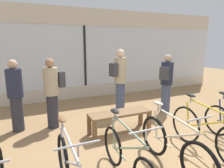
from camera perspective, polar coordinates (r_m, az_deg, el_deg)
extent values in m
plane|color=#99754C|center=(4.02, 11.30, -18.35)|extent=(24.00, 24.00, 0.00)
cube|color=beige|center=(7.54, -7.52, -2.05)|extent=(12.00, 0.08, 0.45)
cube|color=silver|center=(7.34, -7.79, 7.86)|extent=(12.00, 0.04, 2.15)
cube|color=beige|center=(7.38, -8.10, 18.57)|extent=(12.00, 0.08, 0.60)
cube|color=black|center=(7.31, -7.73, 7.85)|extent=(0.08, 0.02, 2.15)
torus|color=black|center=(3.18, -13.82, -19.87)|extent=(0.05, 0.70, 0.70)
cylinder|color=#BCBCC1|center=(2.60, -11.76, -21.22)|extent=(0.03, 0.92, 0.51)
cylinder|color=#BCBCC1|center=(3.03, -13.90, -16.36)|extent=(0.03, 0.11, 0.49)
cylinder|color=#BCBCC1|center=(2.49, -12.18, -15.54)|extent=(0.03, 0.85, 0.10)
cylinder|color=#BCBCC1|center=(2.99, -12.97, -22.00)|extent=(0.03, 0.44, 0.03)
cylinder|color=#B2B2B7|center=(2.86, -14.06, -11.21)|extent=(0.02, 0.02, 0.14)
ellipsoid|color=brown|center=(2.83, -14.14, -9.72)|extent=(0.11, 0.22, 0.06)
cylinder|color=#B2B2B7|center=(2.08, -9.69, -18.25)|extent=(0.02, 0.02, 0.12)
cylinder|color=#ADADB2|center=(2.05, -9.75, -16.80)|extent=(0.46, 0.02, 0.02)
torus|color=black|center=(3.45, 0.20, -17.26)|extent=(0.04, 0.65, 0.65)
cylinder|color=gray|center=(2.92, 4.82, -17.76)|extent=(0.03, 0.94, 0.51)
cylinder|color=gray|center=(3.31, 0.49, -13.93)|extent=(0.03, 0.11, 0.49)
cylinder|color=gray|center=(2.81, 4.61, -12.60)|extent=(0.03, 0.86, 0.10)
cylinder|color=gray|center=(3.28, 1.92, -18.99)|extent=(0.03, 0.45, 0.03)
cylinder|color=#B2B2B7|center=(3.16, 0.81, -9.13)|extent=(0.02, 0.02, 0.14)
ellipsoid|color=black|center=(3.13, 0.82, -7.76)|extent=(0.11, 0.22, 0.06)
cylinder|color=#B2B2B7|center=(2.44, 9.67, -14.23)|extent=(0.02, 0.02, 0.12)
cylinder|color=#ADADB2|center=(2.42, 9.72, -12.95)|extent=(0.46, 0.02, 0.02)
torus|color=black|center=(3.79, 11.90, -14.24)|extent=(0.05, 0.71, 0.71)
torus|color=black|center=(3.14, 23.64, -20.90)|extent=(0.05, 0.71, 0.71)
cylinder|color=beige|center=(3.31, 17.83, -13.96)|extent=(0.03, 0.95, 0.51)
cylinder|color=beige|center=(3.67, 12.43, -11.09)|extent=(0.03, 0.11, 0.49)
cylinder|color=beige|center=(3.22, 17.77, -9.35)|extent=(0.03, 0.88, 0.10)
cylinder|color=beige|center=(3.63, 14.10, -15.58)|extent=(0.03, 0.46, 0.03)
cylinder|color=#B2B2B7|center=(3.53, 13.04, -6.65)|extent=(0.02, 0.02, 0.14)
ellipsoid|color=#B2A893|center=(3.50, 13.10, -5.41)|extent=(0.11, 0.22, 0.06)
cylinder|color=#B2B2B7|center=(2.90, 23.74, -10.13)|extent=(0.02, 0.02, 0.12)
cylinder|color=#ADADB2|center=(2.88, 23.84, -9.02)|extent=(0.46, 0.02, 0.02)
torus|color=black|center=(4.41, 20.25, -10.74)|extent=(0.04, 0.74, 0.74)
cylinder|color=gold|center=(3.97, 26.30, -10.02)|extent=(0.03, 0.99, 0.51)
cylinder|color=gold|center=(4.30, 20.84, -7.94)|extent=(0.03, 0.11, 0.49)
cylinder|color=gold|center=(3.90, 26.32, -6.12)|extent=(0.03, 0.92, 0.10)
cylinder|color=gold|center=(4.26, 22.54, -11.73)|extent=(0.03, 0.48, 0.03)
cylinder|color=#B2B2B7|center=(4.18, 21.53, -4.08)|extent=(0.02, 0.02, 0.14)
ellipsoid|color=black|center=(4.16, 21.61, -3.02)|extent=(0.11, 0.22, 0.06)
torus|color=black|center=(4.99, 27.86, -9.17)|extent=(0.04, 0.67, 0.67)
cylinder|color=navy|center=(4.90, 28.49, -6.66)|extent=(0.03, 0.11, 0.49)
cylinder|color=#B2B2B7|center=(4.79, 29.23, -3.25)|extent=(0.02, 0.02, 0.14)
ellipsoid|color=black|center=(4.77, 29.32, -2.32)|extent=(0.11, 0.22, 0.06)
cube|color=brown|center=(4.48, 2.26, -8.30)|extent=(1.40, 0.44, 0.05)
cube|color=brown|center=(4.19, -4.97, -13.46)|extent=(0.08, 0.08, 0.44)
cube|color=brown|center=(4.74, 10.51, -10.51)|extent=(0.08, 0.08, 0.44)
cube|color=brown|center=(4.50, -6.52, -11.65)|extent=(0.08, 0.08, 0.44)
cube|color=brown|center=(5.02, 8.15, -9.16)|extent=(0.08, 0.08, 0.44)
cylinder|color=#2D2D38|center=(4.99, -16.58, -7.46)|extent=(0.29, 0.29, 0.81)
cylinder|color=tan|center=(4.80, -17.08, 0.72)|extent=(0.38, 0.38, 0.64)
sphere|color=#9E7051|center=(4.75, -17.38, 5.75)|extent=(0.21, 0.21, 0.21)
cube|color=#38383D|center=(4.86, -14.35, 1.37)|extent=(0.17, 0.25, 0.36)
cylinder|color=#2D2D38|center=(5.09, -25.41, -7.75)|extent=(0.33, 0.33, 0.80)
cylinder|color=#23283D|center=(4.92, -26.13, 0.20)|extent=(0.44, 0.44, 0.64)
sphere|color=tan|center=(4.86, -26.58, 5.08)|extent=(0.21, 0.21, 0.21)
cylinder|color=#424C6B|center=(6.08, 15.06, -3.89)|extent=(0.36, 0.36, 0.82)
cylinder|color=#23283D|center=(5.93, 15.43, 2.95)|extent=(0.47, 0.47, 0.65)
sphere|color=tan|center=(5.88, 15.66, 7.09)|extent=(0.21, 0.21, 0.21)
cube|color=#38383D|center=(5.70, 14.70, 2.99)|extent=(0.25, 0.28, 0.36)
cylinder|color=#424C6B|center=(5.74, 2.35, -4.03)|extent=(0.31, 0.31, 0.89)
cylinder|color=tan|center=(5.58, 2.42, 3.90)|extent=(0.40, 0.40, 0.71)
sphere|color=beige|center=(5.53, 2.46, 8.71)|extent=(0.23, 0.23, 0.23)
cube|color=#38383D|center=(5.43, 0.42, 4.08)|extent=(0.18, 0.26, 0.36)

